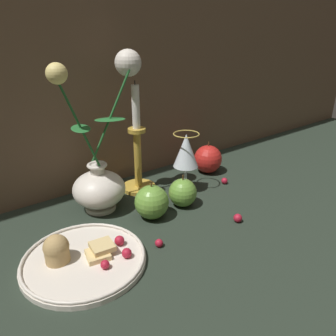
{
  "coord_description": "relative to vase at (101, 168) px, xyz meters",
  "views": [
    {
      "loc": [
        -0.4,
        -0.54,
        0.4
      ],
      "look_at": [
        0.03,
        0.02,
        0.1
      ],
      "focal_mm": 35.0,
      "sensor_mm": 36.0,
      "label": 1
    }
  ],
  "objects": [
    {
      "name": "apple_at_table_edge",
      "position": [
        0.16,
        -0.11,
        -0.07
      ],
      "size": [
        0.07,
        0.07,
        0.08
      ],
      "color": "#669938",
      "rests_on": "ground_plane"
    },
    {
      "name": "berry_by_glass_stem",
      "position": [
        0.21,
        -0.24,
        -0.09
      ],
      "size": [
        0.02,
        0.02,
        0.02
      ],
      "primitive_type": "sphere",
      "color": "#AD192D",
      "rests_on": "ground_plane"
    },
    {
      "name": "apple_near_glass",
      "position": [
        0.35,
        0.0,
        -0.06
      ],
      "size": [
        0.08,
        0.08,
        0.1
      ],
      "color": "red",
      "rests_on": "ground_plane"
    },
    {
      "name": "berry_far_right",
      "position": [
        0.13,
        -0.06,
        -0.09
      ],
      "size": [
        0.02,
        0.02,
        0.02
      ],
      "primitive_type": "sphere",
      "color": "#AD192D",
      "rests_on": "ground_plane"
    },
    {
      "name": "berry_near_plate",
      "position": [
        0.01,
        -0.21,
        -0.09
      ],
      "size": [
        0.02,
        0.02,
        0.02
      ],
      "primitive_type": "sphere",
      "color": "#AD192D",
      "rests_on": "ground_plane"
    },
    {
      "name": "wine_glass",
      "position": [
        0.22,
        -0.05,
        0.0
      ],
      "size": [
        0.07,
        0.07,
        0.16
      ],
      "color": "silver",
      "rests_on": "ground_plane"
    },
    {
      "name": "ground_plane",
      "position": [
        0.1,
        -0.11,
        -0.1
      ],
      "size": [
        2.4,
        2.4,
        0.0
      ],
      "primitive_type": "plane",
      "color": "#232D23",
      "rests_on": "ground"
    },
    {
      "name": "apple_beside_vase",
      "position": [
        0.07,
        -0.11,
        -0.06
      ],
      "size": [
        0.08,
        0.08,
        0.09
      ],
      "color": "#669938",
      "rests_on": "ground_plane"
    },
    {
      "name": "berry_under_candlestick",
      "position": [
        0.33,
        -0.09,
        -0.09
      ],
      "size": [
        0.02,
        0.02,
        0.02
      ],
      "primitive_type": "sphere",
      "color": "#AD192D",
      "rests_on": "ground_plane"
    },
    {
      "name": "candlestick",
      "position": [
        0.12,
        0.03,
        -0.01
      ],
      "size": [
        0.09,
        0.09,
        0.29
      ],
      "color": "gold",
      "rests_on": "ground_plane"
    },
    {
      "name": "plate_with_pastries",
      "position": [
        -0.13,
        -0.16,
        -0.09
      ],
      "size": [
        0.23,
        0.23,
        0.06
      ],
      "color": "silver",
      "rests_on": "ground_plane"
    },
    {
      "name": "vase",
      "position": [
        0.0,
        0.0,
        0.0
      ],
      "size": [
        0.23,
        0.12,
        0.36
      ],
      "color": "silver",
      "rests_on": "ground_plane"
    },
    {
      "name": "berry_front_center",
      "position": [
        0.1,
        -0.05,
        -0.09
      ],
      "size": [
        0.02,
        0.02,
        0.02
      ],
      "primitive_type": "sphere",
      "color": "#AD192D",
      "rests_on": "ground_plane"
    }
  ]
}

